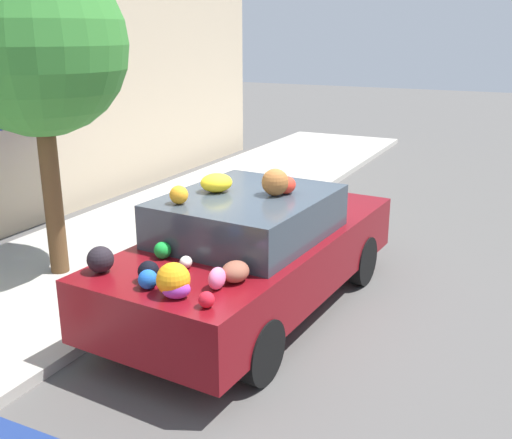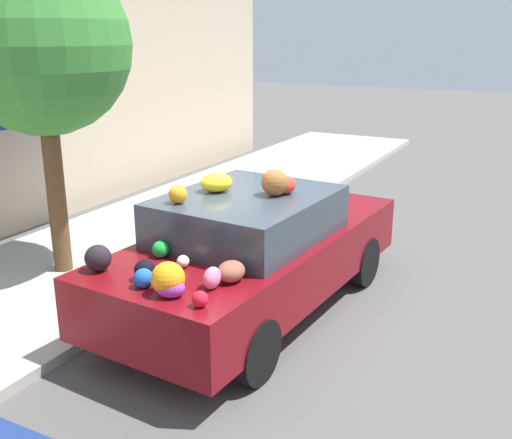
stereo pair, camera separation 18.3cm
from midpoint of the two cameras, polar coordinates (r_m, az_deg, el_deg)
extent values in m
plane|color=#565451|center=(7.39, 0.42, -8.39)|extent=(60.00, 60.00, 0.00)
cube|color=#B2ADA3|center=(8.83, -15.38, -4.17)|extent=(24.00, 3.20, 0.12)
cylinder|color=brown|center=(8.26, -17.91, 2.48)|extent=(0.24, 0.24, 2.17)
sphere|color=#388433|center=(8.01, -19.19, 15.46)|extent=(2.22, 2.22, 2.22)
cube|color=maroon|center=(7.11, 0.74, -3.68)|extent=(4.49, 2.11, 0.66)
cube|color=#333D47|center=(6.77, 0.00, 0.41)|extent=(2.07, 1.74, 0.49)
cylinder|color=black|center=(8.72, 0.56, -1.91)|extent=(0.66, 0.22, 0.65)
cylinder|color=black|center=(8.04, 10.93, -3.97)|extent=(0.66, 0.22, 0.65)
cylinder|color=black|center=(6.72, -11.61, -8.45)|extent=(0.66, 0.22, 0.65)
cylinder|color=black|center=(5.80, 0.99, -12.46)|extent=(0.66, 0.22, 0.65)
ellipsoid|color=pink|center=(5.45, -3.25, -5.58)|extent=(0.24, 0.17, 0.20)
ellipsoid|color=white|center=(5.97, -6.10, -3.99)|extent=(0.20, 0.19, 0.12)
ellipsoid|color=purple|center=(5.32, -7.15, -6.54)|extent=(0.28, 0.31, 0.17)
ellipsoid|color=#96543F|center=(5.60, -1.46, -4.96)|extent=(0.32, 0.27, 0.19)
ellipsoid|color=yellow|center=(7.80, 5.36, 1.60)|extent=(0.39, 0.37, 0.22)
sphere|color=green|center=(6.24, -8.24, -2.83)|extent=(0.21, 0.21, 0.18)
sphere|color=black|center=(6.00, -13.97, -3.58)|extent=(0.36, 0.36, 0.26)
ellipsoid|color=yellow|center=(6.81, -3.03, 3.55)|extent=(0.48, 0.48, 0.21)
sphere|color=red|center=(5.41, -7.39, -6.21)|extent=(0.19, 0.19, 0.15)
sphere|color=orange|center=(6.37, -6.65, 2.40)|extent=(0.23, 0.23, 0.20)
sphere|color=blue|center=(7.90, 5.46, 1.66)|extent=(0.25, 0.25, 0.18)
sphere|color=black|center=(5.69, -9.64, -4.79)|extent=(0.20, 0.20, 0.20)
sphere|color=#FD9F18|center=(5.35, -7.40, -5.60)|extent=(0.43, 0.43, 0.30)
sphere|color=brown|center=(6.63, 2.58, 3.55)|extent=(0.38, 0.38, 0.30)
ellipsoid|color=red|center=(6.72, 3.66, 3.28)|extent=(0.25, 0.21, 0.20)
sphere|color=red|center=(5.12, -4.33, -7.56)|extent=(0.17, 0.17, 0.14)
sphere|color=blue|center=(5.55, -9.73, -5.54)|extent=(0.20, 0.20, 0.18)
camera|label=1|loc=(0.09, -89.25, 0.24)|focal=42.00mm
camera|label=2|loc=(0.09, 90.75, -0.24)|focal=42.00mm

